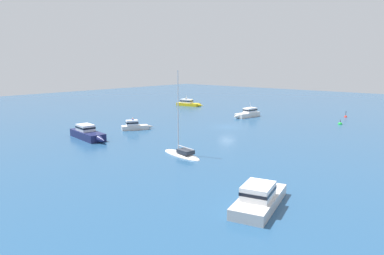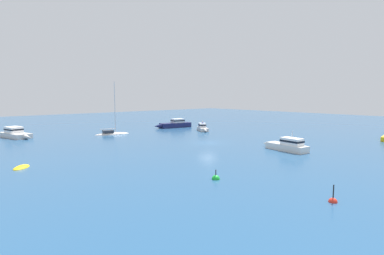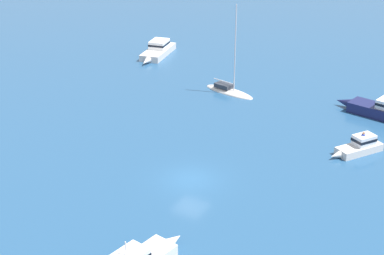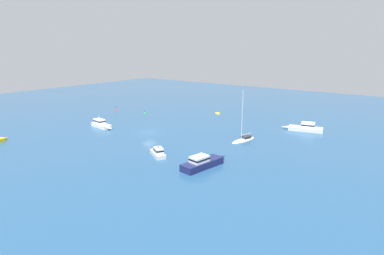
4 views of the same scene
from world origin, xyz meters
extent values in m
plane|color=navy|center=(0.00, 0.00, 0.00)|extent=(166.79, 166.79, 0.00)
cube|color=silver|center=(11.41, -9.59, 0.33)|extent=(4.32, 3.38, 0.66)
cone|color=silver|center=(9.23, -8.32, 0.33)|extent=(1.22, 1.09, 0.66)
cube|color=silver|center=(11.80, -9.81, 1.09)|extent=(2.15, 1.94, 0.86)
cube|color=black|center=(11.80, -9.81, 1.14)|extent=(2.20, 2.00, 0.24)
cylinder|color=blue|center=(11.67, -9.74, 1.14)|extent=(0.32, 0.32, 0.96)
sphere|color=tan|center=(11.67, -9.74, 1.74)|extent=(0.24, 0.24, 0.24)
ellipsoid|color=silver|center=(18.25, 6.54, 0.00)|extent=(2.86, 6.39, 0.75)
cube|color=#2D333D|center=(18.39, 7.26, 0.59)|extent=(1.54, 2.05, 0.43)
cylinder|color=silver|center=(18.14, 5.93, 4.95)|extent=(0.12, 0.12, 9.16)
cylinder|color=silver|center=(18.39, 7.29, 1.05)|extent=(0.61, 2.75, 0.10)
cube|color=silver|center=(25.27, 20.65, 0.40)|extent=(7.18, 4.05, 0.80)
cone|color=silver|center=(21.20, 19.63, 0.40)|extent=(1.84, 1.19, 0.80)
cube|color=white|center=(25.69, 20.76, 1.31)|extent=(3.03, 2.56, 1.02)
cube|color=black|center=(25.69, 20.76, 1.36)|extent=(3.08, 2.61, 0.24)
cone|color=silver|center=(-7.86, -3.58, 0.42)|extent=(1.48, 1.00, 0.84)
cylinder|color=silver|center=(-12.01, -3.06, 2.18)|extent=(0.08, 0.08, 0.88)
cone|color=#191E4C|center=(20.72, -5.20, 0.51)|extent=(1.28, 1.87, 1.02)
camera|label=1|loc=(47.23, 33.00, 10.43)|focal=33.35mm
camera|label=2|loc=(-31.88, 31.11, 7.13)|focal=28.04mm
camera|label=3|loc=(-33.45, -20.81, 22.21)|focal=54.62mm
camera|label=4|loc=(45.25, -45.39, 17.16)|focal=30.00mm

